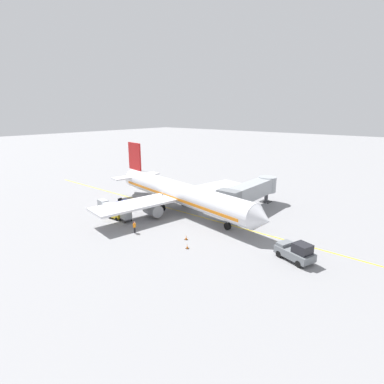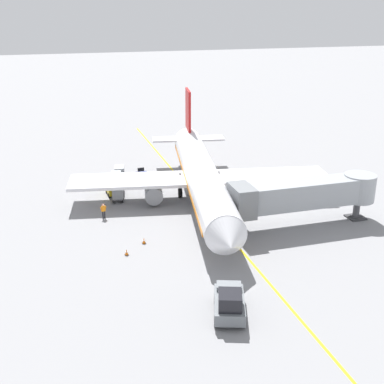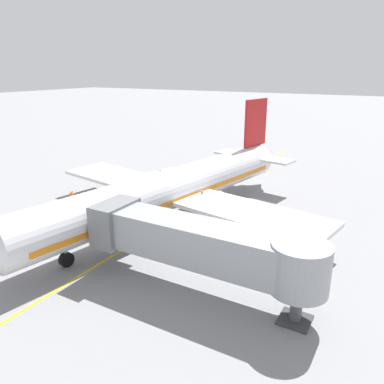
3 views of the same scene
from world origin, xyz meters
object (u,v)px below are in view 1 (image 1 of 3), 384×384
baggage_tug_trailing (116,215)px  baggage_cart_front (125,215)px  jet_bridge (250,191)px  baggage_cart_tail_end (103,203)px  safety_cone_nose_right (186,238)px  baggage_cart_third_in_train (107,207)px  baggage_tug_lead (123,204)px  ground_crew_wing_walker (134,227)px  pushback_tractor (296,252)px  parked_airliner (179,193)px  baggage_cart_second_in_train (117,211)px  safety_cone_nose_left (187,246)px

baggage_tug_trailing → baggage_cart_front: baggage_tug_trailing is taller
jet_bridge → baggage_cart_tail_end: jet_bridge is taller
safety_cone_nose_right → baggage_cart_third_in_train: bearing=-90.1°
baggage_tug_lead → ground_crew_wing_walker: size_ratio=1.53×
pushback_tractor → baggage_tug_trailing: size_ratio=1.91×
parked_airliner → baggage_tug_trailing: (9.56, -5.12, -2.47)m
baggage_cart_front → baggage_cart_third_in_train: size_ratio=1.00×
baggage_cart_front → baggage_cart_tail_end: bearing=-100.3°
baggage_tug_lead → baggage_cart_front: size_ratio=0.87×
baggage_cart_second_in_train → safety_cone_nose_right: bearing=90.6°
jet_bridge → safety_cone_nose_right: 16.98m
baggage_cart_front → safety_cone_nose_right: 12.13m
pushback_tractor → baggage_tug_trailing: (4.58, -27.66, -0.39)m
baggage_cart_third_in_train → safety_cone_nose_right: 17.73m
pushback_tractor → baggage_tug_trailing: 28.04m
pushback_tractor → baggage_cart_third_in_train: pushback_tractor is taller
baggage_cart_tail_end → safety_cone_nose_left: bearing=82.6°
baggage_tug_trailing → baggage_cart_tail_end: bearing=-106.6°
baggage_cart_tail_end → baggage_cart_second_in_train: bearing=79.4°
baggage_cart_third_in_train → baggage_cart_tail_end: bearing=-108.5°
parked_airliner → baggage_cart_front: parked_airliner is taller
parked_airliner → safety_cone_nose_right: bearing=46.1°
baggage_tug_trailing → ground_crew_wing_walker: 7.13m
jet_bridge → pushback_tractor: size_ratio=3.26×
baggage_cart_front → safety_cone_nose_left: size_ratio=5.04×
baggage_cart_second_in_train → baggage_cart_tail_end: bearing=-100.6°
baggage_tug_lead → baggage_cart_front: (4.11, 5.85, 0.24)m
baggage_tug_lead → safety_cone_nose_right: bearing=79.0°
jet_bridge → baggage_cart_second_in_train: (16.85, -15.13, -2.51)m
baggage_cart_third_in_train → safety_cone_nose_left: 19.74m
baggage_tug_trailing → baggage_cart_front: (-0.36, 1.95, 0.24)m
baggage_cart_front → ground_crew_wing_walker: (2.28, 4.92, 0.00)m
baggage_tug_trailing → ground_crew_wing_walker: bearing=74.4°
baggage_cart_third_in_train → safety_cone_nose_right: size_ratio=5.04×
jet_bridge → baggage_cart_tail_end: (15.83, -20.58, -2.51)m
pushback_tractor → baggage_cart_tail_end: bearing=-85.4°
baggage_cart_third_in_train → ground_crew_wing_walker: 10.94m
baggage_cart_front → ground_crew_wing_walker: size_ratio=1.76×
baggage_tug_lead → ground_crew_wing_walker: ground_crew_wing_walker is taller
baggage_tug_trailing → baggage_cart_second_in_train: (-0.81, -0.71, 0.24)m
baggage_tug_lead → baggage_cart_second_in_train: bearing=41.1°
baggage_cart_third_in_train → safety_cone_nose_left: bearing=84.1°
parked_airliner → safety_cone_nose_left: (10.58, 10.82, -2.90)m
baggage_cart_third_in_train → ground_crew_wing_walker: (2.92, 10.54, 0.00)m
baggage_tug_trailing → baggage_cart_third_in_train: (-1.00, -3.68, 0.24)m
pushback_tractor → baggage_cart_second_in_train: (3.77, -28.37, -0.15)m
baggage_tug_trailing → baggage_cart_third_in_train: 3.82m
parked_airliner → ground_crew_wing_walker: bearing=8.6°
pushback_tractor → baggage_cart_front: pushback_tractor is taller
baggage_tug_trailing → baggage_cart_third_in_train: bearing=-105.3°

